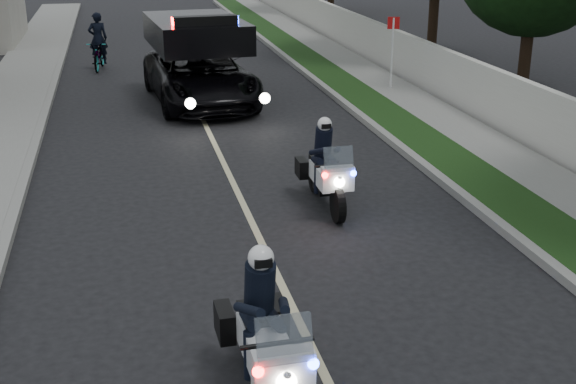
# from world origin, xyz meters

# --- Properties ---
(ground) EXTENTS (120.00, 120.00, 0.00)m
(ground) POSITION_xyz_m (0.00, 0.00, 0.00)
(ground) COLOR black
(ground) RESTS_ON ground
(curb_right) EXTENTS (0.20, 60.00, 0.15)m
(curb_right) POSITION_xyz_m (4.10, 10.00, 0.07)
(curb_right) COLOR gray
(curb_right) RESTS_ON ground
(grass_verge) EXTENTS (1.20, 60.00, 0.16)m
(grass_verge) POSITION_xyz_m (4.80, 10.00, 0.08)
(grass_verge) COLOR #193814
(grass_verge) RESTS_ON ground
(sidewalk_right) EXTENTS (1.40, 60.00, 0.16)m
(sidewalk_right) POSITION_xyz_m (6.10, 10.00, 0.08)
(sidewalk_right) COLOR gray
(sidewalk_right) RESTS_ON ground
(property_wall) EXTENTS (0.22, 60.00, 1.50)m
(property_wall) POSITION_xyz_m (7.10, 10.00, 0.75)
(property_wall) COLOR beige
(property_wall) RESTS_ON ground
(curb_left) EXTENTS (0.20, 60.00, 0.15)m
(curb_left) POSITION_xyz_m (-4.10, 10.00, 0.07)
(curb_left) COLOR gray
(curb_left) RESTS_ON ground
(lane_marking) EXTENTS (0.12, 50.00, 0.01)m
(lane_marking) POSITION_xyz_m (0.00, 10.00, 0.00)
(lane_marking) COLOR #BFB78C
(lane_marking) RESTS_ON ground
(police_moto_right) EXTENTS (0.70, 1.96, 1.66)m
(police_moto_right) POSITION_xyz_m (1.48, 4.63, 0.00)
(police_moto_right) COLOR white
(police_moto_right) RESTS_ON ground
(police_suv) EXTENTS (3.09, 5.91, 2.78)m
(police_suv) POSITION_xyz_m (0.17, 13.36, 0.00)
(police_suv) COLOR black
(police_suv) RESTS_ON ground
(bicycle) EXTENTS (0.91, 1.95, 0.98)m
(bicycle) POSITION_xyz_m (-2.69, 19.18, 0.00)
(bicycle) COLOR black
(bicycle) RESTS_ON ground
(cyclist) EXTENTS (0.69, 0.51, 1.78)m
(cyclist) POSITION_xyz_m (-2.69, 19.18, 0.00)
(cyclist) COLOR black
(cyclist) RESTS_ON ground
(sign_post) EXTENTS (0.45, 0.45, 2.34)m
(sign_post) POSITION_xyz_m (6.00, 13.48, 0.00)
(sign_post) COLOR red
(sign_post) RESTS_ON ground
(tree_right_c) EXTENTS (5.88, 5.88, 7.85)m
(tree_right_c) POSITION_xyz_m (9.88, 12.52, 0.00)
(tree_right_c) COLOR black
(tree_right_c) RESTS_ON ground
(tree_right_d) EXTENTS (9.09, 9.09, 12.11)m
(tree_right_d) POSITION_xyz_m (9.31, 18.21, 0.00)
(tree_right_d) COLOR #1A4316
(tree_right_d) RESTS_ON ground
(tree_right_e) EXTENTS (7.47, 7.47, 9.75)m
(tree_right_e) POSITION_xyz_m (9.59, 32.85, 0.00)
(tree_right_e) COLOR black
(tree_right_e) RESTS_ON ground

